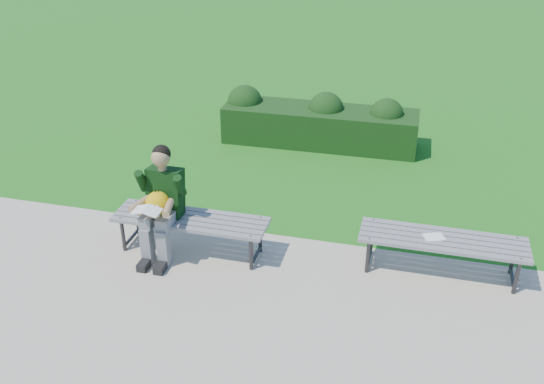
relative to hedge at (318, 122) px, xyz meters
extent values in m
plane|color=#2E7C17|center=(-0.13, -2.97, -0.37)|extent=(80.00, 80.00, 0.00)
cube|color=#BDB9A1|center=(-0.13, -4.72, -0.36)|extent=(30.00, 3.50, 0.02)
cube|color=#17350F|center=(0.04, -0.02, -0.07)|extent=(3.14, 0.83, 0.60)
sphere|color=#17350F|center=(-1.25, 0.05, 0.20)|extent=(0.59, 0.59, 0.58)
sphere|color=#17350F|center=(0.12, 0.05, 0.20)|extent=(0.59, 0.59, 0.58)
sphere|color=#17350F|center=(1.09, 0.04, 0.20)|extent=(0.55, 0.55, 0.54)
cube|color=gray|center=(-0.83, -3.77, 0.08)|extent=(1.80, 0.08, 0.04)
cube|color=gray|center=(-0.83, -3.66, 0.08)|extent=(1.80, 0.08, 0.04)
cube|color=gray|center=(-0.83, -3.56, 0.08)|extent=(1.80, 0.08, 0.04)
cube|color=gray|center=(-0.83, -3.45, 0.08)|extent=(1.80, 0.08, 0.04)
cube|color=gray|center=(-0.83, -3.35, 0.08)|extent=(1.80, 0.08, 0.04)
cylinder|color=#2D2D30|center=(-1.61, -3.75, -0.15)|extent=(0.04, 0.04, 0.41)
cylinder|color=#2D2D30|center=(-1.61, -3.37, -0.15)|extent=(0.04, 0.04, 0.41)
cylinder|color=#2D2D30|center=(-1.61, -3.56, 0.03)|extent=(0.04, 0.42, 0.04)
cylinder|color=#2D2D30|center=(-1.61, -3.56, -0.29)|extent=(0.04, 0.42, 0.04)
cylinder|color=gray|center=(-1.61, -3.77, 0.10)|extent=(0.02, 0.02, 0.01)
cylinder|color=gray|center=(-1.61, -3.35, 0.10)|extent=(0.02, 0.02, 0.01)
cylinder|color=#2D2D30|center=(-0.05, -3.75, -0.15)|extent=(0.04, 0.04, 0.41)
cylinder|color=#2D2D30|center=(-0.05, -3.37, -0.15)|extent=(0.04, 0.04, 0.41)
cylinder|color=#2D2D30|center=(-0.05, -3.56, 0.03)|extent=(0.04, 0.42, 0.04)
cylinder|color=#2D2D30|center=(-0.05, -3.56, -0.29)|extent=(0.04, 0.42, 0.04)
cylinder|color=gray|center=(-0.05, -3.77, 0.10)|extent=(0.02, 0.02, 0.01)
cylinder|color=gray|center=(-0.05, -3.35, 0.10)|extent=(0.02, 0.02, 0.01)
cube|color=gray|center=(2.00, -3.49, 0.08)|extent=(1.80, 0.08, 0.04)
cube|color=gray|center=(2.00, -3.39, 0.08)|extent=(1.80, 0.08, 0.04)
cube|color=gray|center=(2.00, -3.29, 0.08)|extent=(1.80, 0.08, 0.04)
cube|color=gray|center=(2.00, -3.18, 0.08)|extent=(1.80, 0.08, 0.04)
cube|color=gray|center=(2.00, -3.08, 0.08)|extent=(1.80, 0.09, 0.04)
cylinder|color=#2D2D30|center=(1.22, -3.48, -0.15)|extent=(0.04, 0.04, 0.41)
cylinder|color=#2D2D30|center=(1.22, -3.10, -0.15)|extent=(0.04, 0.04, 0.41)
cylinder|color=#2D2D30|center=(1.22, -3.29, 0.03)|extent=(0.04, 0.42, 0.04)
cylinder|color=#2D2D30|center=(1.22, -3.29, -0.29)|extent=(0.04, 0.42, 0.04)
cylinder|color=gray|center=(1.22, -3.49, 0.10)|extent=(0.02, 0.02, 0.01)
cylinder|color=gray|center=(1.22, -3.08, 0.10)|extent=(0.02, 0.02, 0.01)
cylinder|color=#2D2D30|center=(2.78, -3.48, -0.15)|extent=(0.04, 0.04, 0.41)
cylinder|color=#2D2D30|center=(2.78, -3.10, -0.15)|extent=(0.04, 0.04, 0.41)
cylinder|color=#2D2D30|center=(2.78, -3.29, 0.03)|extent=(0.04, 0.42, 0.04)
cylinder|color=#2D2D30|center=(2.78, -3.29, -0.29)|extent=(0.04, 0.42, 0.04)
cylinder|color=gray|center=(2.78, -3.49, 0.10)|extent=(0.02, 0.02, 0.01)
cylinder|color=gray|center=(2.78, -3.08, 0.10)|extent=(0.02, 0.02, 0.01)
cube|color=gray|center=(-1.23, -3.72, 0.16)|extent=(0.14, 0.42, 0.13)
cube|color=gray|center=(-1.03, -3.72, 0.16)|extent=(0.14, 0.42, 0.13)
cube|color=gray|center=(-1.23, -3.90, -0.13)|extent=(0.12, 0.13, 0.45)
cube|color=gray|center=(-1.03, -3.90, -0.13)|extent=(0.12, 0.13, 0.45)
cube|color=black|center=(-1.23, -4.00, -0.31)|extent=(0.11, 0.26, 0.09)
cube|color=black|center=(-1.03, -4.00, -0.31)|extent=(0.11, 0.26, 0.09)
cube|color=black|center=(-1.13, -3.52, 0.38)|extent=(0.40, 0.30, 0.59)
cylinder|color=#A27D57|center=(-1.13, -3.54, 0.70)|extent=(0.10, 0.10, 0.08)
sphere|color=#A27D57|center=(-1.13, -3.56, 0.83)|extent=(0.21, 0.21, 0.21)
sphere|color=black|center=(-1.13, -3.53, 0.86)|extent=(0.21, 0.21, 0.21)
cylinder|color=black|center=(-1.36, -3.62, 0.54)|extent=(0.10, 0.21, 0.30)
cylinder|color=black|center=(-0.90, -3.62, 0.54)|extent=(0.10, 0.21, 0.30)
cylinder|color=#A27D57|center=(-1.30, -3.84, 0.37)|extent=(0.14, 0.31, 0.08)
cylinder|color=#A27D57|center=(-0.96, -3.84, 0.37)|extent=(0.14, 0.31, 0.08)
sphere|color=#A27D57|center=(-1.23, -4.00, 0.37)|extent=(0.09, 0.09, 0.09)
sphere|color=#A27D57|center=(-1.03, -4.00, 0.37)|extent=(0.09, 0.09, 0.09)
sphere|color=#D3BE0C|center=(-1.13, -3.74, 0.35)|extent=(0.27, 0.27, 0.27)
cone|color=orange|center=(-1.13, -3.85, 0.34)|extent=(0.08, 0.08, 0.08)
cone|color=black|center=(-1.14, -3.73, 0.48)|extent=(0.03, 0.05, 0.08)
cone|color=black|center=(-1.11, -3.72, 0.47)|extent=(0.03, 0.04, 0.07)
sphere|color=white|center=(-1.17, -3.84, 0.38)|extent=(0.05, 0.05, 0.05)
sphere|color=white|center=(-1.08, -3.84, 0.38)|extent=(0.05, 0.05, 0.05)
cube|color=white|center=(-1.20, -4.02, 0.41)|extent=(0.15, 0.20, 0.05)
cube|color=white|center=(-1.05, -4.02, 0.41)|extent=(0.15, 0.20, 0.05)
cube|color=white|center=(1.90, -3.29, 0.10)|extent=(0.26, 0.23, 0.01)
camera|label=1|loc=(1.57, -9.13, 3.65)|focal=40.00mm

